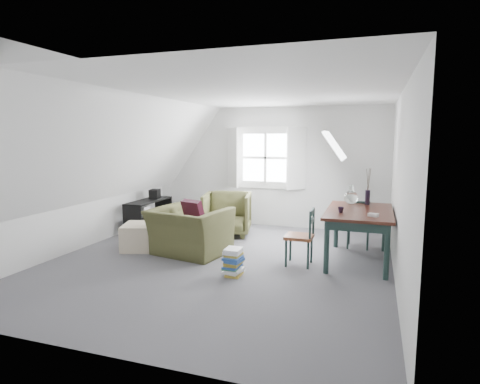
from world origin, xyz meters
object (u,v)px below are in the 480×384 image
(armchair_far, at_px, (227,234))
(ottoman, at_px, (143,236))
(media_shelf, at_px, (148,217))
(dining_table, at_px, (359,217))
(armchair_near, at_px, (190,254))
(magazine_stack, at_px, (233,262))
(dining_chair_far, at_px, (359,223))
(dining_chair_near, at_px, (302,236))

(armchair_far, distance_m, ottoman, 1.73)
(media_shelf, bearing_deg, armchair_far, 4.12)
(dining_table, bearing_deg, media_shelf, 165.13)
(armchair_near, xyz_separation_m, magazine_stack, (1.01, -0.73, 0.19))
(armchair_far, bearing_deg, dining_chair_far, -16.90)
(magazine_stack, bearing_deg, dining_table, 37.03)
(armchair_near, height_order, ottoman, ottoman)
(dining_chair_far, relative_size, magazine_stack, 2.24)
(armchair_far, relative_size, media_shelf, 0.75)
(magazine_stack, bearing_deg, armchair_far, 112.57)
(dining_chair_far, distance_m, magazine_stack, 2.53)
(dining_table, distance_m, dining_chair_near, 0.94)
(dining_chair_far, distance_m, media_shelf, 4.09)
(media_shelf, height_order, magazine_stack, media_shelf)
(dining_chair_near, height_order, media_shelf, dining_chair_near)
(armchair_near, xyz_separation_m, ottoman, (-0.88, 0.03, 0.21))
(magazine_stack, bearing_deg, armchair_near, 144.21)
(dining_chair_near, height_order, magazine_stack, dining_chair_near)
(dining_chair_near, bearing_deg, magazine_stack, -64.77)
(dining_chair_far, relative_size, media_shelf, 0.69)
(armchair_near, height_order, media_shelf, media_shelf)
(ottoman, height_order, media_shelf, media_shelf)
(armchair_near, xyz_separation_m, media_shelf, (-1.52, 1.22, 0.28))
(dining_table, relative_size, media_shelf, 1.31)
(armchair_far, bearing_deg, dining_chair_near, -52.50)
(ottoman, xyz_separation_m, media_shelf, (-0.64, 1.19, 0.07))
(dining_table, bearing_deg, dining_chair_near, -154.81)
(armchair_far, xyz_separation_m, ottoman, (-0.99, -1.41, 0.21))
(ottoman, bearing_deg, magazine_stack, -21.73)
(ottoman, distance_m, media_shelf, 1.35)
(dining_table, height_order, media_shelf, dining_table)
(armchair_near, xyz_separation_m, dining_chair_far, (2.56, 1.26, 0.44))
(media_shelf, bearing_deg, dining_chair_near, -23.14)
(ottoman, height_order, magazine_stack, ottoman)
(armchair_near, distance_m, media_shelf, 1.97)
(ottoman, distance_m, magazine_stack, 2.03)
(armchair_near, bearing_deg, dining_table, -158.81)
(armchair_far, distance_m, magazine_stack, 2.34)
(armchair_near, height_order, armchair_far, armchair_far)
(armchair_far, distance_m, media_shelf, 1.67)
(armchair_far, bearing_deg, media_shelf, 174.70)
(ottoman, relative_size, magazine_stack, 1.72)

